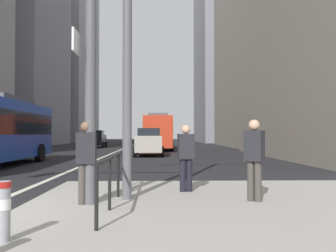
% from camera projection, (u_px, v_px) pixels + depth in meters
% --- Properties ---
extents(ground_plane, '(160.00, 160.00, 0.00)m').
position_uv_depth(ground_plane, '(109.00, 155.00, 26.59)').
color(ground_plane, black).
extents(median_island, '(9.00, 10.00, 0.15)m').
position_uv_depth(median_island, '(271.00, 226.00, 5.75)').
color(median_island, gray).
rests_on(median_island, ground).
extents(lane_centre_line, '(0.20, 80.00, 0.01)m').
position_uv_depth(lane_centre_line, '(123.00, 149.00, 36.59)').
color(lane_centre_line, beige).
rests_on(lane_centre_line, ground).
extents(office_tower_left_mid, '(11.00, 16.92, 28.42)m').
position_uv_depth(office_tower_left_mid, '(15.00, 42.00, 49.25)').
color(office_tower_left_mid, gray).
rests_on(office_tower_left_mid, ground).
extents(office_tower_left_far, '(12.18, 20.55, 40.60)m').
position_uv_depth(office_tower_left_far, '(60.00, 39.00, 71.25)').
color(office_tower_left_far, '#9E9EA3').
rests_on(office_tower_left_far, ground).
extents(office_tower_right_mid, '(10.31, 17.30, 34.17)m').
position_uv_depth(office_tower_right_mid, '(266.00, 9.00, 44.57)').
color(office_tower_right_mid, gray).
rests_on(office_tower_right_mid, ground).
extents(office_tower_right_far, '(11.53, 19.58, 50.08)m').
position_uv_depth(office_tower_right_far, '(229.00, 11.00, 68.57)').
color(office_tower_right_far, gray).
rests_on(office_tower_right_far, ground).
extents(city_bus_red_receding, '(2.71, 10.97, 3.40)m').
position_uv_depth(city_bus_red_receding, '(158.00, 131.00, 35.21)').
color(city_bus_red_receding, red).
rests_on(city_bus_red_receding, ground).
extents(car_oncoming_mid, '(2.11, 4.10, 1.94)m').
position_uv_depth(car_oncoming_mid, '(96.00, 139.00, 40.39)').
color(car_oncoming_mid, black).
rests_on(car_oncoming_mid, ground).
extents(car_receding_near, '(2.05, 4.52, 1.94)m').
position_uv_depth(car_receding_near, '(149.00, 142.00, 25.33)').
color(car_receding_near, '#B2A899').
rests_on(car_receding_near, ground).
extents(traffic_signal_gantry, '(5.47, 0.65, 6.00)m').
position_uv_depth(traffic_signal_gantry, '(1.00, 8.00, 7.19)').
color(traffic_signal_gantry, '#515156').
rests_on(traffic_signal_gantry, median_island).
extents(bollard_right, '(0.20, 0.20, 0.78)m').
position_uv_depth(bollard_right, '(3.00, 208.00, 4.67)').
color(bollard_right, '#99999E').
rests_on(bollard_right, median_island).
extents(pedestrian_railing, '(0.06, 4.23, 0.98)m').
position_uv_depth(pedestrian_railing, '(114.00, 167.00, 7.31)').
color(pedestrian_railing, black).
rests_on(pedestrian_railing, median_island).
extents(pedestrian_waiting, '(0.45, 0.42, 1.70)m').
position_uv_depth(pedestrian_waiting, '(254.00, 156.00, 7.49)').
color(pedestrian_waiting, '#423D38').
rests_on(pedestrian_waiting, median_island).
extents(pedestrian_walking, '(0.41, 0.29, 1.62)m').
position_uv_depth(pedestrian_walking, '(186.00, 155.00, 8.75)').
color(pedestrian_walking, black).
rests_on(pedestrian_walking, median_island).
extents(pedestrian_far, '(0.39, 0.26, 1.65)m').
position_uv_depth(pedestrian_far, '(86.00, 158.00, 7.16)').
color(pedestrian_far, '#423D38').
rests_on(pedestrian_far, median_island).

